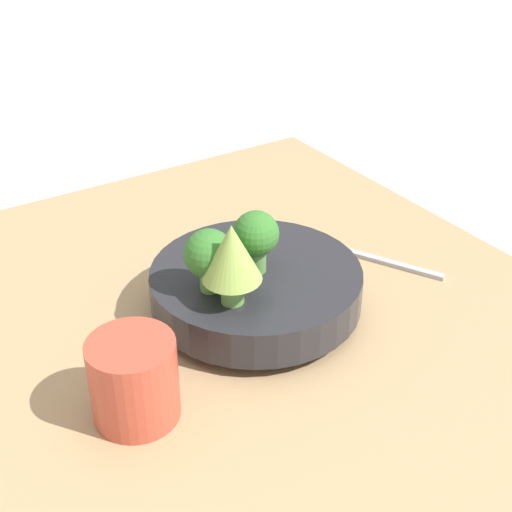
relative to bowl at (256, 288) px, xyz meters
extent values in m
plane|color=silver|center=(-0.03, 0.02, -0.08)|extent=(6.00, 6.00, 0.00)
cube|color=tan|center=(-0.03, 0.02, -0.06)|extent=(0.95, 0.78, 0.05)
cylinder|color=#28282D|center=(0.00, 0.00, -0.03)|extent=(0.11, 0.11, 0.01)
cylinder|color=#28282D|center=(0.00, 0.00, 0.00)|extent=(0.25, 0.25, 0.05)
cylinder|color=#6BA34C|center=(-0.01, 0.07, 0.04)|extent=(0.02, 0.02, 0.03)
sphere|color=#387A2D|center=(-0.01, 0.07, 0.07)|extent=(0.06, 0.06, 0.06)
cylinder|color=#609347|center=(0.00, 0.00, 0.04)|extent=(0.02, 0.02, 0.03)
sphere|color=#387A2D|center=(0.00, 0.00, 0.07)|extent=(0.05, 0.05, 0.05)
cylinder|color=#6BA34C|center=(-0.04, 0.06, 0.04)|extent=(0.03, 0.03, 0.03)
cone|color=#93B751|center=(-0.04, 0.06, 0.09)|extent=(0.07, 0.07, 0.07)
cylinder|color=#C64C38|center=(-0.08, 0.20, 0.01)|extent=(0.09, 0.09, 0.09)
cube|color=#B2B2B7|center=(0.00, -0.21, -0.03)|extent=(0.15, 0.08, 0.01)
camera|label=1|loc=(-0.60, 0.39, 0.48)|focal=50.00mm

